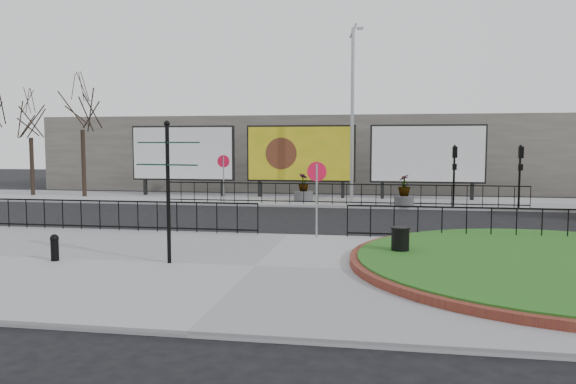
% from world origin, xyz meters
% --- Properties ---
extents(ground, '(90.00, 90.00, 0.00)m').
position_xyz_m(ground, '(0.00, 0.00, 0.00)').
color(ground, black).
rests_on(ground, ground).
extents(pavement_near, '(30.00, 10.00, 0.12)m').
position_xyz_m(pavement_near, '(0.00, -5.00, 0.06)').
color(pavement_near, gray).
rests_on(pavement_near, ground).
extents(pavement_far, '(44.00, 6.00, 0.12)m').
position_xyz_m(pavement_far, '(0.00, 12.00, 0.06)').
color(pavement_far, gray).
rests_on(pavement_far, ground).
extents(brick_edge, '(10.40, 10.40, 0.18)m').
position_xyz_m(brick_edge, '(7.50, -4.00, 0.21)').
color(brick_edge, maroon).
rests_on(brick_edge, pavement_near).
extents(grass_lawn, '(10.00, 10.00, 0.22)m').
position_xyz_m(grass_lawn, '(7.50, -4.00, 0.23)').
color(grass_lawn, '#124412').
rests_on(grass_lawn, pavement_near).
extents(railing_near_left, '(10.00, 0.10, 1.10)m').
position_xyz_m(railing_near_left, '(-6.00, -0.30, 0.67)').
color(railing_near_left, black).
rests_on(railing_near_left, pavement_near).
extents(railing_near_right, '(9.00, 0.10, 1.10)m').
position_xyz_m(railing_near_right, '(6.50, -0.30, 0.67)').
color(railing_near_right, black).
rests_on(railing_near_right, pavement_near).
extents(railing_far, '(18.00, 0.10, 1.10)m').
position_xyz_m(railing_far, '(1.00, 9.30, 0.67)').
color(railing_far, black).
rests_on(railing_far, pavement_far).
extents(speed_sign_far, '(0.64, 0.07, 2.47)m').
position_xyz_m(speed_sign_far, '(-5.00, 9.40, 1.92)').
color(speed_sign_far, gray).
rests_on(speed_sign_far, pavement_far).
extents(speed_sign_near, '(0.64, 0.07, 2.47)m').
position_xyz_m(speed_sign_near, '(1.00, -0.40, 1.92)').
color(speed_sign_near, gray).
rests_on(speed_sign_near, pavement_near).
extents(billboard_left, '(6.20, 0.31, 4.10)m').
position_xyz_m(billboard_left, '(-8.50, 12.97, 2.60)').
color(billboard_left, black).
rests_on(billboard_left, pavement_far).
extents(billboard_mid, '(6.20, 0.31, 4.10)m').
position_xyz_m(billboard_mid, '(-1.50, 12.97, 2.60)').
color(billboard_mid, black).
rests_on(billboard_mid, pavement_far).
extents(billboard_right, '(6.20, 0.31, 4.10)m').
position_xyz_m(billboard_right, '(5.50, 12.97, 2.60)').
color(billboard_right, black).
rests_on(billboard_right, pavement_far).
extents(lamp_post, '(0.74, 0.18, 9.23)m').
position_xyz_m(lamp_post, '(1.51, 11.00, 4.83)').
color(lamp_post, gray).
rests_on(lamp_post, pavement_far).
extents(signal_pole_a, '(0.22, 0.26, 3.00)m').
position_xyz_m(signal_pole_a, '(6.50, 9.34, 2.10)').
color(signal_pole_a, black).
rests_on(signal_pole_a, pavement_far).
extents(signal_pole_b, '(0.22, 0.26, 3.00)m').
position_xyz_m(signal_pole_b, '(9.50, 9.34, 2.10)').
color(signal_pole_b, black).
rests_on(signal_pole_b, pavement_far).
extents(tree_left, '(2.00, 2.00, 7.00)m').
position_xyz_m(tree_left, '(-14.00, 11.50, 3.62)').
color(tree_left, '#2D2119').
rests_on(tree_left, pavement_far).
extents(tree_mid, '(2.00, 2.00, 6.20)m').
position_xyz_m(tree_mid, '(-17.50, 11.80, 3.22)').
color(tree_mid, '#2D2119').
rests_on(tree_mid, pavement_far).
extents(building_backdrop, '(40.00, 10.00, 5.00)m').
position_xyz_m(building_backdrop, '(0.00, 22.00, 2.50)').
color(building_backdrop, slate).
rests_on(building_backdrop, ground).
extents(fingerpost_sign, '(1.71, 0.52, 3.64)m').
position_xyz_m(fingerpost_sign, '(-2.26, -5.05, 2.32)').
color(fingerpost_sign, black).
rests_on(fingerpost_sign, pavement_near).
extents(bollard, '(0.23, 0.23, 0.70)m').
position_xyz_m(bollard, '(-5.32, -5.29, 0.50)').
color(bollard, black).
rests_on(bollard, pavement_near).
extents(litter_bin, '(0.51, 0.51, 0.84)m').
position_xyz_m(litter_bin, '(3.61, -3.46, 0.55)').
color(litter_bin, black).
rests_on(litter_bin, pavement_near).
extents(planter_b, '(1.01, 1.01, 1.48)m').
position_xyz_m(planter_b, '(-1.06, 11.00, 0.63)').
color(planter_b, '#4C4C4F').
rests_on(planter_b, pavement_far).
extents(planter_c, '(0.96, 0.96, 1.56)m').
position_xyz_m(planter_c, '(4.16, 9.40, 0.72)').
color(planter_c, '#4C4C4F').
rests_on(planter_c, pavement_far).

